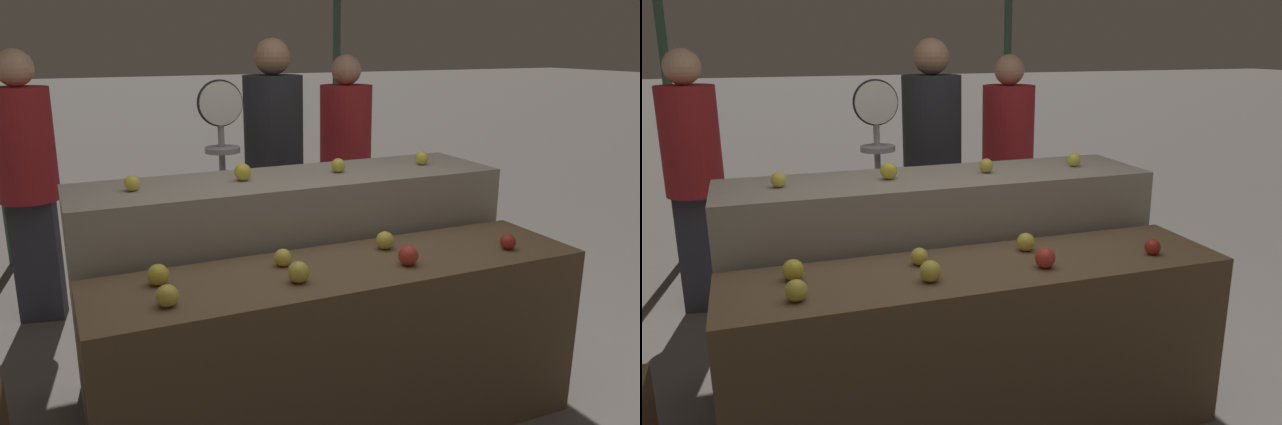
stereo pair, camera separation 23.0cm
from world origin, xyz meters
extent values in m
cylinder|color=#33513D|center=(-1.40, 3.02, 1.32)|extent=(0.07, 0.07, 2.63)
cylinder|color=#33513D|center=(1.40, 3.02, 1.32)|extent=(0.07, 0.07, 2.63)
cube|color=brown|center=(0.00, 0.00, 0.40)|extent=(2.10, 0.55, 0.79)
cube|color=gray|center=(0.00, 0.60, 0.53)|extent=(2.10, 0.55, 1.05)
sphere|color=gold|center=(-0.75, -0.12, 0.83)|extent=(0.08, 0.08, 0.08)
sphere|color=gold|center=(-0.25, -0.10, 0.84)|extent=(0.09, 0.09, 0.09)
sphere|color=red|center=(0.24, -0.10, 0.84)|extent=(0.09, 0.09, 0.09)
sphere|color=#AD281E|center=(0.75, -0.11, 0.83)|extent=(0.07, 0.07, 0.07)
sphere|color=gold|center=(-0.75, 0.10, 0.83)|extent=(0.08, 0.08, 0.08)
sphere|color=yellow|center=(-0.24, 0.10, 0.83)|extent=(0.07, 0.07, 0.07)
sphere|color=yellow|center=(0.26, 0.12, 0.83)|extent=(0.08, 0.08, 0.08)
sphere|color=yellow|center=(-0.75, 0.60, 1.09)|extent=(0.07, 0.07, 0.07)
sphere|color=gold|center=(-0.24, 0.60, 1.09)|extent=(0.08, 0.08, 0.08)
sphere|color=gold|center=(0.25, 0.59, 1.09)|extent=(0.07, 0.07, 0.07)
sphere|color=yellow|center=(0.75, 0.59, 1.09)|extent=(0.07, 0.07, 0.07)
cylinder|color=#99999E|center=(-0.16, 1.27, 0.69)|extent=(0.04, 0.04, 1.38)
cylinder|color=black|center=(-0.16, 1.26, 1.36)|extent=(0.26, 0.01, 0.26)
cylinder|color=silver|center=(-0.16, 1.25, 1.36)|extent=(0.24, 0.02, 0.24)
cylinder|color=#99999E|center=(-0.16, 1.25, 1.16)|extent=(0.01, 0.01, 0.14)
cylinder|color=#99999E|center=(-0.16, 1.25, 1.09)|extent=(0.20, 0.20, 0.03)
cube|color=#2D2D38|center=(0.24, 1.52, 0.40)|extent=(0.29, 0.18, 0.80)
cylinder|color=#232328|center=(0.24, 1.52, 1.14)|extent=(0.39, 0.39, 0.69)
sphere|color=#936B51|center=(0.24, 1.52, 1.60)|extent=(0.22, 0.22, 0.22)
cube|color=#2D2D38|center=(-1.20, 1.85, 0.38)|extent=(0.29, 0.20, 0.77)
cylinder|color=maroon|center=(-1.20, 1.85, 1.10)|extent=(0.41, 0.41, 0.67)
sphere|color=tan|center=(-1.20, 1.85, 1.55)|extent=(0.22, 0.22, 0.22)
cube|color=#2D2D38|center=(0.89, 1.79, 0.37)|extent=(0.31, 0.24, 0.75)
cylinder|color=maroon|center=(0.89, 1.79, 1.07)|extent=(0.46, 0.46, 0.65)
sphere|color=tan|center=(0.89, 1.79, 1.50)|extent=(0.21, 0.21, 0.21)
camera|label=1|loc=(-1.09, -2.18, 1.69)|focal=35.00mm
camera|label=2|loc=(-0.87, -2.26, 1.69)|focal=35.00mm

